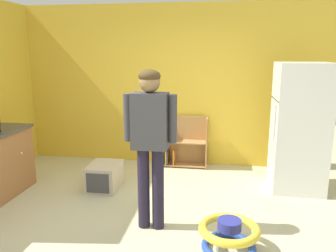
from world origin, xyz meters
The scene contains 7 objects.
ground_plane centered at (0.00, 0.00, 0.00)m, with size 12.00×12.00×0.00m, color beige.
back_wall centered at (0.00, 2.33, 1.35)m, with size 5.20×0.06×2.70m, color gold.
refrigerator centered at (1.88, 1.41, 0.89)m, with size 0.73×0.68×1.78m.
bookshelf centered at (0.14, 2.15, 0.37)m, with size 0.80×0.28×0.85m.
standing_person centered at (0.07, 0.02, 1.07)m, with size 0.57×0.23×1.75m.
baby_walker centered at (0.92, -0.31, 0.16)m, with size 0.60×0.60×0.32m.
pet_carrier centered at (-0.81, 0.98, 0.18)m, with size 0.42×0.55×0.36m.
Camera 1 is at (0.80, -3.37, 1.92)m, focal length 36.18 mm.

